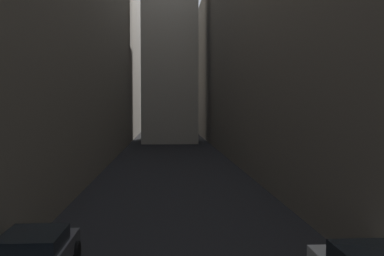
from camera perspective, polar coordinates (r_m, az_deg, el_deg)
name	(u,v)px	position (r m, az deg, el deg)	size (l,w,h in m)	color
ground_plane	(172,161)	(42.38, -2.55, -4.14)	(264.00, 264.00, 0.00)	black
building_block_left	(33,23)	(46.48, -19.22, 12.31)	(14.95, 108.00, 25.85)	#756B5B
building_block_right	(296,40)	(46.36, 12.90, 10.69)	(13.37, 108.00, 23.10)	#60594F
parked_car_left_third	(34,254)	(14.47, -19.20, -14.66)	(2.05, 4.40, 1.36)	#4C4C51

